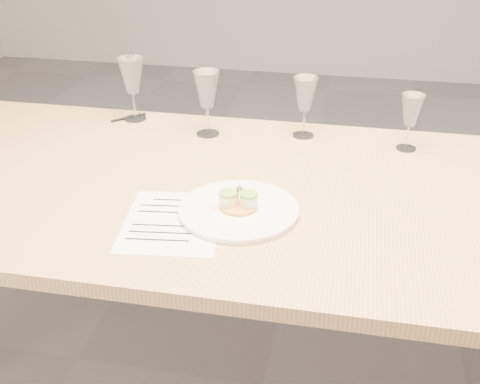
% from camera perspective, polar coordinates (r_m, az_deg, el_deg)
% --- Properties ---
extents(dining_table, '(2.40, 1.00, 0.75)m').
position_cam_1_polar(dining_table, '(1.69, 2.65, -1.65)').
color(dining_table, tan).
rests_on(dining_table, ground).
extents(dinner_plate, '(0.31, 0.31, 0.08)m').
position_cam_1_polar(dinner_plate, '(1.53, -0.13, -1.61)').
color(dinner_plate, white).
rests_on(dinner_plate, dining_table).
extents(recipe_sheet, '(0.27, 0.33, 0.00)m').
position_cam_1_polar(recipe_sheet, '(1.51, -6.44, -2.80)').
color(recipe_sheet, white).
rests_on(recipe_sheet, dining_table).
extents(ballpoint_pen, '(0.10, 0.10, 0.01)m').
position_cam_1_polar(ballpoint_pen, '(2.16, -10.52, 6.96)').
color(ballpoint_pen, black).
rests_on(ballpoint_pen, dining_table).
extents(wine_glass_0, '(0.09, 0.09, 0.22)m').
position_cam_1_polar(wine_glass_0, '(2.11, -10.23, 10.70)').
color(wine_glass_0, white).
rests_on(wine_glass_0, dining_table).
extents(wine_glass_1, '(0.09, 0.09, 0.21)m').
position_cam_1_polar(wine_glass_1, '(1.95, -3.18, 9.57)').
color(wine_glass_1, white).
rests_on(wine_glass_1, dining_table).
extents(wine_glass_2, '(0.08, 0.08, 0.20)m').
position_cam_1_polar(wine_glass_2, '(1.95, 6.20, 9.09)').
color(wine_glass_2, white).
rests_on(wine_glass_2, dining_table).
extents(wine_glass_3, '(0.07, 0.07, 0.18)m').
position_cam_1_polar(wine_glass_3, '(1.91, 15.92, 7.35)').
color(wine_glass_3, white).
rests_on(wine_glass_3, dining_table).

